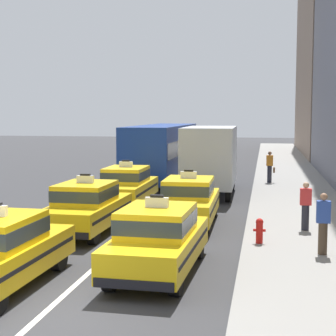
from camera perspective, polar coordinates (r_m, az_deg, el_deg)
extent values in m
plane|color=#353538|center=(11.12, -13.18, -14.89)|extent=(160.00, 160.00, 0.00)
cube|color=silver|center=(30.08, 2.11, -1.68)|extent=(0.14, 80.00, 0.01)
cube|color=gray|center=(24.86, 13.34, -3.24)|extent=(4.00, 90.00, 0.15)
cube|color=gray|center=(55.78, 17.28, 15.14)|extent=(6.00, 23.00, 26.48)
cylinder|color=black|center=(14.52, -16.88, -8.74)|extent=(0.26, 0.65, 0.64)
cylinder|color=black|center=(13.89, -11.45, -9.26)|extent=(0.26, 0.65, 0.64)
cube|color=yellow|center=(12.79, -17.29, -9.10)|extent=(1.91, 4.54, 0.70)
cube|color=black|center=(12.77, -17.29, -8.88)|extent=(1.92, 4.18, 0.10)
cube|color=black|center=(14.76, -13.08, -8.00)|extent=(1.71, 0.18, 0.20)
cylinder|color=black|center=(19.68, -8.96, -4.77)|extent=(0.26, 0.65, 0.64)
cylinder|color=black|center=(19.22, -4.82, -4.98)|extent=(0.26, 0.65, 0.64)
cylinder|color=black|center=(16.91, -12.62, -6.58)|extent=(0.26, 0.65, 0.64)
cylinder|color=black|center=(16.37, -7.87, -6.90)|extent=(0.26, 0.65, 0.64)
cube|color=yellow|center=(17.96, -8.48, -4.65)|extent=(1.91, 4.54, 0.70)
cube|color=black|center=(17.95, -8.48, -4.49)|extent=(1.92, 4.18, 0.10)
cube|color=yellow|center=(17.71, -8.68, -2.60)|extent=(1.65, 2.14, 0.64)
cube|color=#2D3842|center=(17.71, -8.68, -2.60)|extent=(1.67, 2.16, 0.35)
cube|color=white|center=(17.65, -8.70, -1.18)|extent=(0.56, 0.13, 0.24)
cube|color=black|center=(17.63, -8.71, -0.70)|extent=(0.32, 0.12, 0.06)
cube|color=black|center=(20.06, -6.30, -4.25)|extent=(1.71, 0.18, 0.20)
cube|color=black|center=(15.99, -11.20, -6.90)|extent=(1.71, 0.18, 0.20)
cylinder|color=black|center=(24.67, -5.09, -2.60)|extent=(0.24, 0.64, 0.64)
cylinder|color=black|center=(24.32, -1.74, -2.70)|extent=(0.24, 0.64, 0.64)
cylinder|color=black|center=(21.77, -7.23, -3.74)|extent=(0.24, 0.64, 0.64)
cylinder|color=black|center=(21.37, -3.44, -3.88)|extent=(0.24, 0.64, 0.64)
cube|color=yellow|center=(22.96, -4.34, -2.33)|extent=(1.80, 4.50, 0.70)
cube|color=black|center=(22.96, -4.34, -2.21)|extent=(1.82, 4.14, 0.10)
cube|color=yellow|center=(22.74, -4.44, -0.71)|extent=(1.60, 2.10, 0.64)
cube|color=#2D3842|center=(22.74, -4.44, -0.71)|extent=(1.62, 2.12, 0.35)
cube|color=white|center=(22.69, -4.45, 0.39)|extent=(0.56, 0.12, 0.24)
cube|color=black|center=(22.68, -4.46, 0.77)|extent=(0.32, 0.11, 0.06)
cube|color=black|center=(25.12, -3.06, -2.20)|extent=(1.71, 0.14, 0.20)
cube|color=black|center=(20.90, -5.86, -3.84)|extent=(1.71, 0.14, 0.20)
cylinder|color=black|center=(35.28, -1.10, -0.06)|extent=(0.24, 0.64, 0.64)
cylinder|color=black|center=(34.94, 2.12, -0.13)|extent=(0.24, 0.64, 0.64)
cylinder|color=black|center=(28.77, -3.78, -1.40)|extent=(0.24, 0.64, 0.64)
cylinder|color=black|center=(28.35, 0.14, -1.49)|extent=(0.24, 0.64, 0.64)
cube|color=navy|center=(31.68, -0.55, 1.91)|extent=(2.55, 11.21, 2.90)
cube|color=#2D3842|center=(31.67, -0.55, 2.36)|extent=(2.57, 10.76, 0.84)
cube|color=black|center=(37.09, 1.10, 4.32)|extent=(2.13, 0.09, 0.36)
cylinder|color=black|center=(42.78, 1.28, 0.95)|extent=(0.25, 0.64, 0.64)
cylinder|color=black|center=(42.59, 3.24, 0.93)|extent=(0.25, 0.64, 0.64)
cylinder|color=black|center=(39.77, 0.63, 0.59)|extent=(0.25, 0.64, 0.64)
cylinder|color=black|center=(39.56, 2.74, 0.56)|extent=(0.25, 0.64, 0.64)
cube|color=yellow|center=(41.14, 1.98, 1.25)|extent=(1.84, 4.52, 0.70)
cube|color=black|center=(41.13, 1.98, 1.32)|extent=(1.86, 4.16, 0.10)
cube|color=yellow|center=(40.94, 1.96, 2.17)|extent=(1.62, 2.11, 0.64)
cube|color=#2D3842|center=(40.94, 1.96, 2.17)|extent=(1.64, 2.13, 0.35)
cube|color=white|center=(40.92, 1.96, 2.78)|extent=(0.56, 0.13, 0.24)
cube|color=black|center=(40.91, 1.96, 2.99)|extent=(0.32, 0.11, 0.06)
cube|color=black|center=(43.34, 2.37, 1.15)|extent=(1.71, 0.16, 0.20)
cube|color=black|center=(38.98, 1.54, 0.63)|extent=(1.71, 0.16, 0.20)
cylinder|color=black|center=(15.00, -2.44, -8.02)|extent=(0.26, 0.65, 0.64)
cylinder|color=black|center=(14.71, 3.19, -8.30)|extent=(0.26, 0.65, 0.64)
cylinder|color=black|center=(12.17, -6.14, -11.34)|extent=(0.26, 0.65, 0.64)
cylinder|color=black|center=(11.81, 0.83, -11.84)|extent=(0.26, 0.65, 0.64)
cube|color=yellow|center=(13.31, -1.01, -8.26)|extent=(1.95, 4.56, 0.70)
cube|color=black|center=(13.29, -1.01, -8.05)|extent=(1.96, 4.20, 0.10)
cube|color=yellow|center=(13.02, -1.17, -5.55)|extent=(1.67, 2.15, 0.64)
cube|color=#2D3842|center=(13.02, -1.17, -5.55)|extent=(1.69, 2.17, 0.35)
cube|color=white|center=(12.94, -1.17, -3.64)|extent=(0.56, 0.14, 0.24)
cube|color=black|center=(12.91, -1.17, -2.98)|extent=(0.32, 0.12, 0.06)
cube|color=black|center=(15.47, 0.87, -7.22)|extent=(1.71, 0.20, 0.20)
cube|color=black|center=(11.32, -3.61, -12.12)|extent=(1.71, 0.20, 0.20)
cylinder|color=black|center=(20.65, 0.71, -4.21)|extent=(0.25, 0.64, 0.64)
cylinder|color=black|center=(20.48, 4.81, -4.31)|extent=(0.25, 0.64, 0.64)
cylinder|color=black|center=(17.68, -0.77, -5.90)|extent=(0.25, 0.64, 0.64)
cylinder|color=black|center=(17.49, 4.03, -6.05)|extent=(0.25, 0.64, 0.64)
cube|color=yellow|center=(18.99, 2.23, -4.02)|extent=(1.88, 4.53, 0.70)
cube|color=black|center=(18.99, 2.23, -3.87)|extent=(1.89, 4.17, 0.10)
cube|color=yellow|center=(18.75, 2.18, -2.08)|extent=(1.64, 2.13, 0.64)
cube|color=#2D3842|center=(18.75, 2.18, -2.08)|extent=(1.66, 2.15, 0.35)
cube|color=white|center=(18.69, 2.19, -0.74)|extent=(0.56, 0.13, 0.24)
cube|color=black|center=(18.67, 2.19, -0.28)|extent=(0.32, 0.12, 0.06)
cube|color=black|center=(21.20, 2.96, -3.68)|extent=(1.71, 0.17, 0.20)
cube|color=black|center=(16.89, 1.31, -6.11)|extent=(1.71, 0.17, 0.20)
cylinder|color=black|center=(28.05, 2.88, -1.58)|extent=(0.25, 0.64, 0.64)
cylinder|color=black|center=(27.91, 6.76, -1.65)|extent=(0.25, 0.64, 0.64)
cylinder|color=black|center=(24.21, 1.86, -2.74)|extent=(0.25, 0.64, 0.64)
cylinder|color=black|center=(24.05, 6.36, -2.83)|extent=(0.25, 0.64, 0.64)
cube|color=#194C8C|center=(28.82, 4.98, 0.71)|extent=(2.14, 2.24, 2.10)
cube|color=#2D3842|center=(29.86, 5.14, 1.46)|extent=(1.93, 0.10, 0.76)
cube|color=#B2B7C1|center=(25.54, 4.45, 1.30)|extent=(2.40, 5.24, 2.70)
cylinder|color=#23232D|center=(18.03, 14.26, -5.08)|extent=(0.24, 0.24, 0.82)
cube|color=red|center=(17.92, 14.31, -2.95)|extent=(0.36, 0.22, 0.53)
sphere|color=tan|center=(17.87, 14.34, -1.76)|extent=(0.20, 0.20, 0.20)
cylinder|color=#473828|center=(15.10, 15.98, -7.15)|extent=(0.24, 0.24, 0.86)
cube|color=#2D4CA5|center=(14.96, 16.06, -4.46)|extent=(0.36, 0.22, 0.58)
sphere|color=#9E7051|center=(14.90, 16.10, -2.94)|extent=(0.20, 0.20, 0.20)
cylinder|color=#23232D|center=(29.98, 10.64, -0.64)|extent=(0.24, 0.24, 0.92)
cube|color=orange|center=(29.91, 10.67, 0.78)|extent=(0.36, 0.22, 0.57)
sphere|color=brown|center=(29.88, 10.68, 1.54)|extent=(0.20, 0.20, 0.20)
cube|color=brown|center=(29.96, 11.11, -0.21)|extent=(0.10, 0.20, 0.28)
cylinder|color=red|center=(15.99, 9.60, -6.76)|extent=(0.20, 0.20, 0.60)
sphere|color=red|center=(15.92, 9.62, -5.63)|extent=(0.22, 0.22, 0.22)
cylinder|color=red|center=(15.97, 9.14, -6.47)|extent=(0.10, 0.08, 0.08)
cylinder|color=red|center=(15.97, 10.08, -6.49)|extent=(0.10, 0.08, 0.08)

